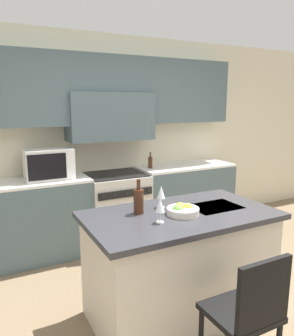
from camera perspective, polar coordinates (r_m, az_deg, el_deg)
name	(u,v)px	position (r m, az deg, el deg)	size (l,w,h in m)	color
ground_plane	(207,330)	(3.02, 10.41, -26.04)	(10.00, 10.00, 0.00)	#7A664C
back_cabinetry	(107,120)	(4.38, -7.06, 8.27)	(10.00, 0.46, 2.70)	beige
back_counter	(115,207)	(4.35, -5.56, -6.79)	(3.55, 0.62, 0.95)	#4C6066
range_stove	(116,208)	(4.34, -5.46, -7.00)	(0.76, 0.70, 0.93)	beige
microwave	(49,164)	(3.98, -16.77, 0.71)	(0.54, 0.38, 0.35)	silver
kitchen_island	(180,264)	(2.92, 5.68, -16.31)	(1.58, 0.88, 0.93)	beige
island_chair	(249,311)	(2.33, 17.29, -22.70)	(0.42, 0.40, 0.92)	black
wine_bottle	(139,201)	(2.68, -1.48, -5.69)	(0.08, 0.08, 0.29)	#422314
wine_glass_near	(160,206)	(2.47, 2.29, -6.58)	(0.07, 0.07, 0.20)	white
wine_glass_far	(161,193)	(2.82, 2.47, -4.32)	(0.07, 0.07, 0.20)	white
fruit_bowl	(182,210)	(2.69, 6.19, -7.34)	(0.26, 0.26, 0.09)	silver
oil_bottle_on_counter	(150,162)	(4.45, 0.58, 1.05)	(0.06, 0.06, 0.22)	#422314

